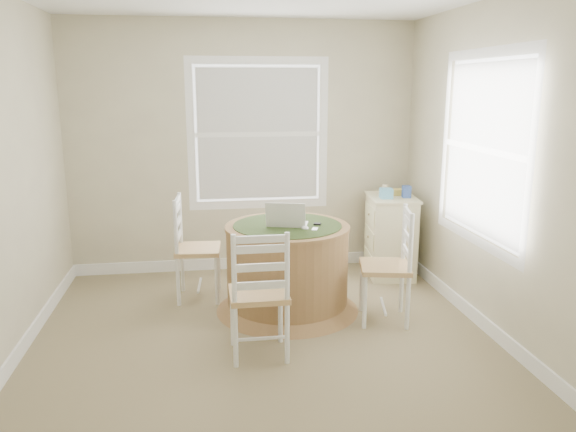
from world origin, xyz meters
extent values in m
cube|color=#7D6F4F|center=(0.00, 0.00, -0.01)|extent=(3.60, 3.60, 0.02)
cube|color=#B3AA8D|center=(0.00, 1.81, 1.30)|extent=(3.60, 0.02, 2.60)
cube|color=#B3AA8D|center=(0.00, -1.81, 1.30)|extent=(3.60, 0.02, 2.60)
cube|color=#B3AA8D|center=(1.81, 0.00, 1.30)|extent=(0.02, 3.60, 2.60)
cube|color=white|center=(0.00, 1.79, 0.06)|extent=(3.60, 0.02, 0.12)
cube|color=white|center=(-1.79, 0.00, 0.06)|extent=(0.02, 3.60, 0.12)
cube|color=white|center=(1.79, 0.00, 0.06)|extent=(0.02, 3.60, 0.12)
cylinder|color=olive|center=(0.28, 0.58, 0.42)|extent=(1.06, 1.06, 0.69)
cone|color=olive|center=(0.28, 0.58, 0.04)|extent=(1.26, 1.26, 0.08)
cylinder|color=olive|center=(0.28, 0.58, 0.75)|extent=(1.08, 1.08, 0.03)
cylinder|color=#2F461E|center=(0.28, 0.58, 0.77)|extent=(0.93, 0.93, 0.01)
cone|color=#2F461E|center=(0.28, 0.58, 0.71)|extent=(1.04, 1.04, 0.10)
cube|color=white|center=(0.28, 0.60, 0.77)|extent=(0.39, 0.32, 0.02)
cube|color=silver|center=(0.28, 0.60, 0.78)|extent=(0.30, 0.20, 0.00)
cube|color=black|center=(0.24, 0.46, 0.89)|extent=(0.34, 0.15, 0.22)
ellipsoid|color=white|center=(0.40, 0.43, 0.78)|extent=(0.09, 0.11, 0.03)
cube|color=#B7BABF|center=(0.48, 0.39, 0.77)|extent=(0.07, 0.10, 0.02)
cube|color=black|center=(0.53, 0.54, 0.77)|extent=(0.07, 0.07, 0.02)
cube|color=beige|center=(1.48, 1.35, 0.41)|extent=(0.50, 0.65, 0.82)
cube|color=beige|center=(1.48, 1.35, 0.83)|extent=(0.54, 0.68, 0.02)
cube|color=beige|center=(1.23, 1.38, 0.16)|extent=(0.07, 0.51, 0.17)
cube|color=beige|center=(1.23, 1.38, 0.41)|extent=(0.07, 0.51, 0.17)
cube|color=beige|center=(1.23, 1.38, 0.65)|extent=(0.07, 0.51, 0.17)
cube|color=#5BA8D1|center=(1.37, 1.25, 0.89)|extent=(0.13, 0.13, 0.10)
cube|color=gold|center=(1.56, 1.41, 0.87)|extent=(0.16, 0.12, 0.06)
cube|color=#34519E|center=(1.60, 1.25, 0.90)|extent=(0.09, 0.09, 0.12)
cylinder|color=beige|center=(1.46, 1.53, 0.88)|extent=(0.07, 0.07, 0.09)
camera|label=1|loc=(-0.42, -4.05, 1.94)|focal=35.00mm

